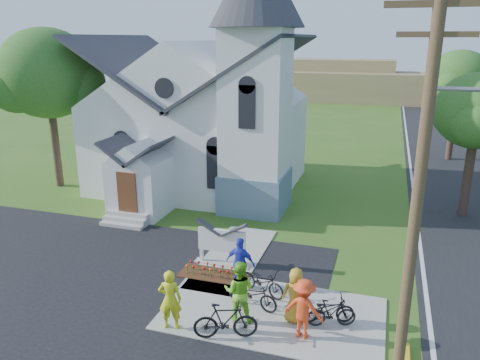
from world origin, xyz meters
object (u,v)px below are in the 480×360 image
(cyclist_4, at_px, (296,295))
(cyclist_0, at_px, (170,299))
(cyclist_1, at_px, (239,291))
(bike_1, at_px, (226,321))
(utility_pole, at_px, (422,182))
(cyclist_3, at_px, (304,309))
(cyclist_2, at_px, (241,263))
(bike_3, at_px, (332,313))
(church_sign, at_px, (222,241))
(bike_0, at_px, (252,294))
(bike_2, at_px, (262,281))
(bike_4, at_px, (327,309))

(cyclist_4, bearing_deg, cyclist_0, 13.75)
(cyclist_1, distance_m, bike_1, 1.12)
(utility_pole, height_order, cyclist_3, utility_pole)
(cyclist_2, xyz_separation_m, bike_3, (3.37, -1.44, -0.48))
(utility_pole, distance_m, bike_3, 5.60)
(church_sign, height_order, cyclist_0, cyclist_0)
(bike_0, relative_size, cyclist_2, 0.99)
(church_sign, relative_size, bike_2, 1.20)
(bike_3, height_order, cyclist_4, cyclist_4)
(cyclist_2, relative_size, bike_3, 1.23)
(bike_3, bearing_deg, cyclist_2, 47.50)
(bike_1, bearing_deg, cyclist_4, -70.45)
(church_sign, distance_m, utility_pole, 9.18)
(bike_3, distance_m, bike_4, 0.23)
(cyclist_2, bearing_deg, cyclist_4, 155.03)
(cyclist_0, xyz_separation_m, bike_1, (1.76, 0.00, -0.39))
(utility_pole, height_order, bike_2, utility_pole)
(church_sign, distance_m, bike_3, 5.42)
(cyclist_1, distance_m, cyclist_3, 2.07)
(cyclist_3, bearing_deg, bike_1, 29.79)
(bike_0, height_order, cyclist_4, cyclist_4)
(cyclist_1, bearing_deg, utility_pole, 156.70)
(cyclist_4, relative_size, bike_4, 1.05)
(cyclist_2, relative_size, cyclist_3, 1.01)
(bike_4, bearing_deg, cyclist_1, 84.39)
(cyclist_1, distance_m, bike_3, 2.89)
(cyclist_1, xyz_separation_m, bike_1, (-0.09, -1.04, -0.42))
(cyclist_0, bearing_deg, cyclist_4, -171.56)
(church_sign, bearing_deg, bike_3, -31.97)
(cyclist_1, relative_size, cyclist_4, 1.11)
(bike_1, relative_size, bike_3, 1.26)
(bike_0, xyz_separation_m, cyclist_1, (-0.20, -0.80, 0.51))
(bike_0, bearing_deg, bike_2, 9.88)
(bike_4, bearing_deg, utility_pole, -152.85)
(bike_2, relative_size, bike_4, 1.07)
(cyclist_1, distance_m, bike_2, 1.79)
(cyclist_0, height_order, cyclist_3, cyclist_0)
(church_sign, bearing_deg, bike_4, -31.38)
(church_sign, xyz_separation_m, bike_4, (4.42, -2.70, -0.53))
(bike_1, relative_size, bike_2, 1.04)
(utility_pole, relative_size, bike_0, 5.41)
(cyclist_3, xyz_separation_m, bike_3, (0.74, 0.77, -0.47))
(utility_pole, bearing_deg, cyclist_2, 148.52)
(cyclist_2, xyz_separation_m, bike_4, (3.21, -1.27, -0.48))
(cyclist_2, bearing_deg, bike_3, 165.42)
(church_sign, bearing_deg, cyclist_0, -90.87)
(church_sign, bearing_deg, cyclist_2, -49.57)
(church_sign, relative_size, bike_0, 1.19)
(utility_pole, height_order, cyclist_2, utility_pole)
(cyclist_4, bearing_deg, bike_4, -176.51)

